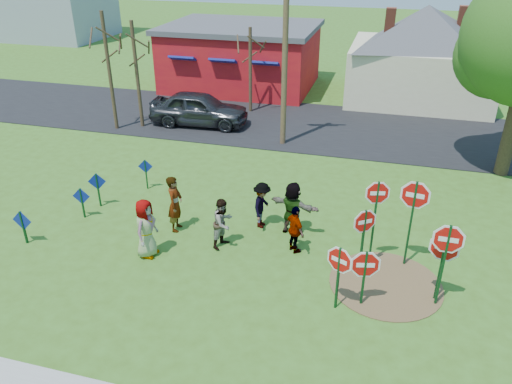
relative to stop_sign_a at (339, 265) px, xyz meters
The scene contains 27 objects.
ground 4.24m from the stop_sign_a, 143.85° to the left, with size 120.00×120.00×0.00m, color #3B5F1B.
road 14.30m from the stop_sign_a, 103.14° to the left, with size 120.00×7.50×0.04m, color black.
dirt_patch 2.31m from the stop_sign_a, 47.20° to the left, with size 3.20×3.20×0.03m, color brown.
red_building 22.16m from the stop_sign_a, 113.23° to the left, with size 9.40×7.69×3.90m.
cream_house 20.55m from the stop_sign_a, 83.66° to the left, with size 9.40×9.40×6.50m.
stop_sign_a is the anchor object (origin of this frame).
stop_sign_b 2.51m from the stop_sign_a, 72.39° to the left, with size 0.93×0.28×2.90m.
stop_sign_c 2.77m from the stop_sign_a, 18.27° to the left, with size 1.10×0.07×2.62m.
stop_sign_d 3.17m from the stop_sign_a, 55.14° to the left, with size 1.15×0.18×2.94m.
stop_sign_e 0.75m from the stop_sign_a, 26.79° to the left, with size 1.06×0.27×1.83m.
stop_sign_f 2.80m from the stop_sign_a, 22.57° to the left, with size 1.06×0.24×2.21m.
stop_sign_g 2.02m from the stop_sign_a, 76.34° to the left, with size 0.83×0.59×2.13m.
blue_diamond_a 10.10m from the stop_sign_a, behind, with size 0.70×0.07×1.18m.
blue_diamond_b 9.52m from the stop_sign_a, 164.95° to the left, with size 0.62×0.10×1.15m.
blue_diamond_c 9.68m from the stop_sign_a, 159.71° to the left, with size 0.63×0.22×1.33m.
blue_diamond_d 9.54m from the stop_sign_a, 147.58° to the left, with size 0.55×0.15×1.24m.
person_a 6.04m from the stop_sign_a, behind, with size 0.94×0.61×1.92m, color #3F3F8F.
person_b 6.28m from the stop_sign_a, 155.55° to the left, with size 0.72×0.47×1.96m, color #327F6F.
person_c 4.40m from the stop_sign_a, 151.77° to the left, with size 0.81×0.63×1.67m, color brown.
person_d 4.65m from the stop_sign_a, 130.03° to the left, with size 1.06×0.61×1.63m, color #313035.
person_e 2.88m from the stop_sign_a, 124.44° to the left, with size 0.93×0.39×1.59m, color #4B305C.
person_f 3.93m from the stop_sign_a, 119.11° to the left, with size 1.71×0.55×1.85m, color #1B4F2C.
suv 15.25m from the stop_sign_a, 124.73° to the left, with size 2.03×5.04×1.72m, color #292A2E.
utility_pole 12.15m from the stop_sign_a, 109.46° to the left, with size 1.98×0.58×8.23m.
bare_tree_west 16.80m from the stop_sign_a, 139.22° to the left, with size 1.80×1.80×5.78m.
bare_tree_east 16.86m from the stop_sign_a, 113.64° to the left, with size 1.80×1.80×4.60m.
bare_tree_mid 16.39m from the stop_sign_a, 134.89° to the left, with size 1.80×1.80×5.30m.
Camera 1 is at (3.94, -13.02, 8.92)m, focal length 35.00 mm.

